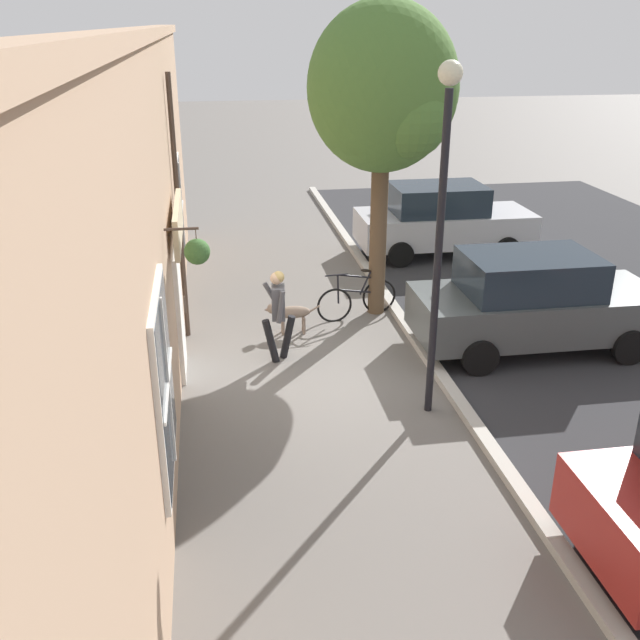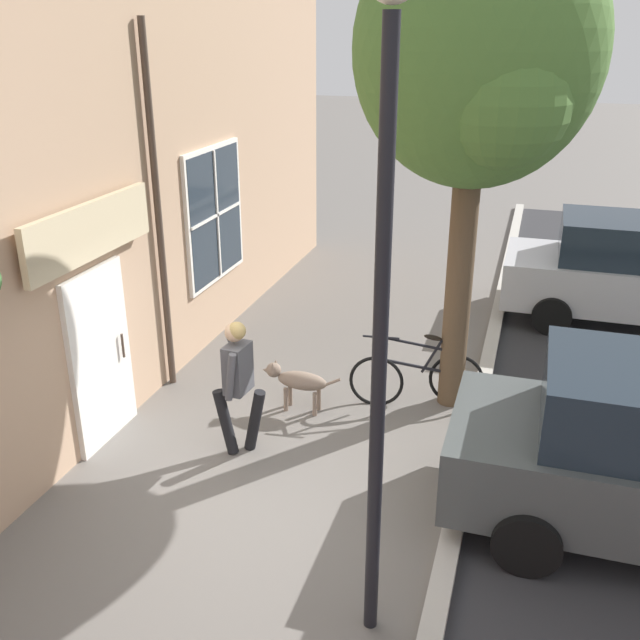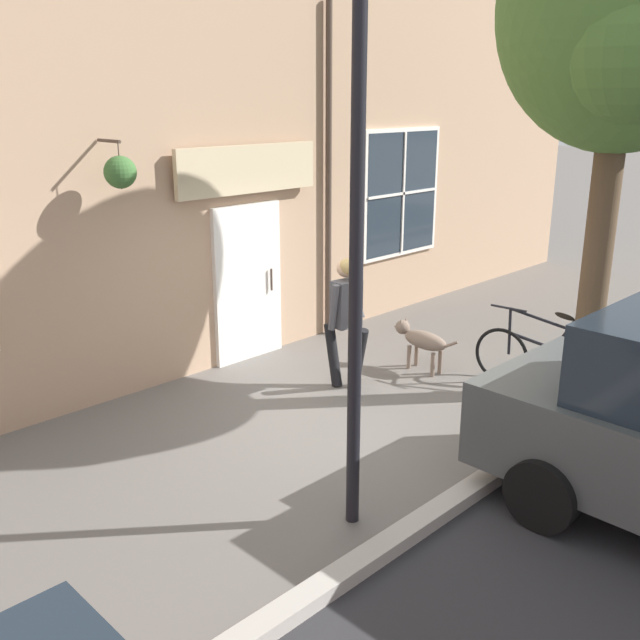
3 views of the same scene
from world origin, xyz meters
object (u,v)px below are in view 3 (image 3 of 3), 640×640
(pedestrian_walking, at_px, (346,312))
(street_lamp, at_px, (358,123))
(street_tree_by_curb, at_px, (628,14))
(leaning_bicycle, at_px, (544,358))
(dog_on_leash, at_px, (421,340))

(pedestrian_walking, xyz_separation_m, street_lamp, (2.03, -2.09, 2.28))
(street_tree_by_curb, height_order, leaning_bicycle, street_tree_by_curb)
(pedestrian_walking, height_order, dog_on_leash, pedestrian_walking)
(dog_on_leash, distance_m, street_tree_by_curb, 4.32)
(pedestrian_walking, bearing_deg, street_tree_by_curb, 39.71)
(dog_on_leash, xyz_separation_m, street_lamp, (1.72, -3.20, 2.83))
(pedestrian_walking, bearing_deg, leaning_bicycle, 44.71)
(pedestrian_walking, distance_m, street_tree_by_curb, 4.35)
(dog_on_leash, bearing_deg, street_lamp, -61.76)
(dog_on_leash, height_order, street_tree_by_curb, street_tree_by_curb)
(dog_on_leash, relative_size, leaning_bicycle, 0.63)
(dog_on_leash, bearing_deg, pedestrian_walking, -106.07)
(pedestrian_walking, xyz_separation_m, leaning_bicycle, (1.73, 1.71, -0.58))
(pedestrian_walking, distance_m, street_lamp, 3.71)
(dog_on_leash, bearing_deg, street_tree_by_curb, 21.04)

